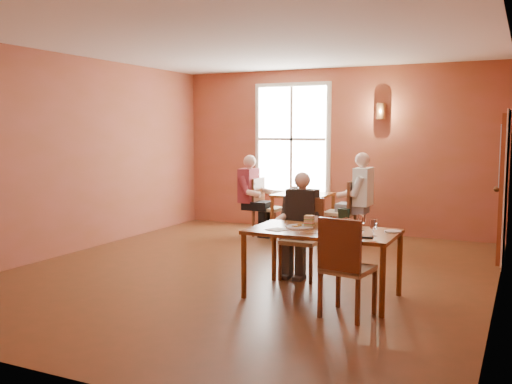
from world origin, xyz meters
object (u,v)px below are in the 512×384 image
at_px(main_table, 322,264).
at_px(diner_white, 342,199).
at_px(diner_maroon, 267,197).
at_px(diner_main, 301,229).
at_px(chair_diner_white, 340,211).
at_px(chair_empty, 348,267).
at_px(chair_diner_main, 301,239).
at_px(chair_diner_maroon, 269,207).
at_px(second_table, 303,216).

height_order(main_table, diner_white, diner_white).
xyz_separation_m(diner_white, diner_maroon, (-1.36, 0.00, -0.03)).
distance_m(diner_main, chair_diner_white, 2.54).
bearing_deg(diner_maroon, chair_diner_white, 90.00).
bearing_deg(chair_empty, chair_diner_main, 137.95).
bearing_deg(diner_main, main_table, 128.88).
xyz_separation_m(chair_diner_main, chair_empty, (0.95, -1.17, 0.00)).
distance_m(chair_diner_main, chair_empty, 1.51).
bearing_deg(main_table, chair_diner_maroon, 123.40).
relative_size(chair_diner_main, chair_diner_white, 0.98).
relative_size(chair_diner_main, second_table, 1.14).
xyz_separation_m(chair_diner_white, diner_white, (0.03, 0.00, 0.21)).
bearing_deg(chair_diner_white, diner_white, -90.00).
bearing_deg(chair_diner_white, second_table, 90.00).
relative_size(chair_diner_main, chair_empty, 0.99).
bearing_deg(main_table, diner_maroon, 123.78).
bearing_deg(second_table, chair_diner_main, -69.69).
xyz_separation_m(diner_white, chair_diner_maroon, (-1.33, 0.00, -0.22)).
xyz_separation_m(main_table, diner_white, (-0.74, 3.14, 0.35)).
bearing_deg(main_table, chair_empty, -49.31).
height_order(chair_empty, second_table, chair_empty).
height_order(diner_main, chair_diner_white, diner_main).
xyz_separation_m(chair_empty, chair_diner_maroon, (-2.52, 3.67, 0.00)).
height_order(chair_diner_main, chair_empty, chair_empty).
distance_m(main_table, chair_diner_white, 3.24).
bearing_deg(diner_maroon, chair_diner_maroon, 90.00).
bearing_deg(chair_diner_maroon, main_table, 33.40).
distance_m(chair_empty, chair_diner_maroon, 4.45).
distance_m(diner_white, chair_diner_maroon, 1.35).
distance_m(chair_diner_white, diner_maroon, 1.34).
bearing_deg(diner_white, chair_diner_main, -174.44).
bearing_deg(diner_maroon, chair_empty, 34.84).
bearing_deg(chair_diner_white, main_table, -166.19).
distance_m(chair_empty, diner_maroon, 4.47).
height_order(chair_empty, chair_diner_white, chair_diner_white).
xyz_separation_m(second_table, diner_white, (0.68, 0.00, 0.33)).
height_order(chair_diner_main, chair_diner_white, chair_diner_white).
bearing_deg(chair_diner_main, diner_maroon, -57.27).
distance_m(main_table, diner_main, 0.84).
relative_size(main_table, chair_diner_maroon, 1.59).
xyz_separation_m(diner_main, chair_empty, (0.95, -1.14, -0.13)).
relative_size(second_table, diner_white, 0.61).
bearing_deg(chair_diner_white, diner_maroon, 90.00).
relative_size(main_table, chair_diner_white, 1.57).
relative_size(chair_empty, second_table, 1.14).
xyz_separation_m(main_table, second_table, (-1.42, 3.14, 0.01)).
xyz_separation_m(diner_main, diner_maroon, (-1.60, 2.52, 0.05)).
bearing_deg(diner_maroon, diner_main, 32.42).
height_order(main_table, chair_empty, chair_empty).
bearing_deg(diner_white, chair_empty, -162.00).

